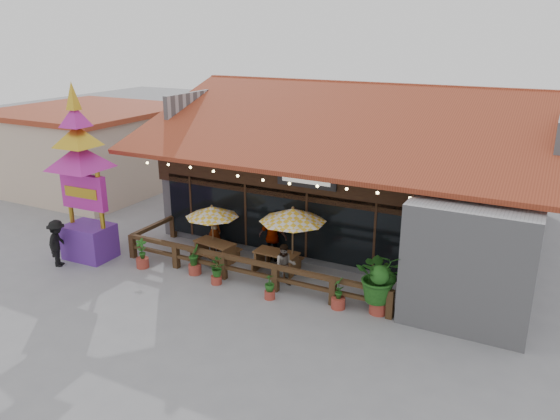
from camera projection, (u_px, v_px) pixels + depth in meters
The scene contains 19 objects.
ground at pixel (296, 288), 17.95m from camera, with size 100.00×100.00×0.00m, color gray.
restaurant_building at pixel (371, 178), 22.71m from camera, with size 15.50×14.73×6.09m.
patio_railing at pixel (233, 261), 18.52m from camera, with size 10.00×2.60×0.92m.
neighbor_building at pixel (91, 148), 28.90m from camera, with size 8.40×8.40×4.22m.
umbrella_left at pixel (212, 212), 19.70m from camera, with size 2.52×2.52×2.09m.
umbrella_right at pixel (293, 215), 18.36m from camera, with size 2.90×2.90×2.46m.
picnic_table_left at pixel (215, 248), 19.92m from camera, with size 1.73×1.55×0.74m.
picnic_table_right at pixel (277, 258), 19.03m from camera, with size 1.54×1.33×0.74m.
thai_sign_tower at pixel (80, 162), 19.23m from camera, with size 2.63×2.63×6.91m.
tropical_plant at pixel (380, 277), 16.00m from camera, with size 1.88×1.77×2.06m.
diner_a at pixel (214, 231), 20.86m from camera, with size 0.57×0.37×1.55m, color #352111.
diner_b at pixel (285, 265), 17.90m from camera, with size 0.71×0.55×1.46m, color #352111.
diner_c at pixel (273, 237), 19.79m from camera, with size 1.09×0.45×1.86m, color #352111.
pedestrian at pixel (58, 243), 19.40m from camera, with size 1.11×0.64×1.72m, color black.
planter_a at pixel (142, 256), 19.37m from camera, with size 0.46×0.44×1.09m.
planter_b at pixel (194, 261), 18.84m from camera, with size 0.45×0.45×1.09m.
planter_c at pixel (216, 270), 18.09m from camera, with size 0.64×0.60×0.87m.
planter_d at pixel (270, 287), 17.11m from camera, with size 0.44×0.44×0.83m.
planter_e at pixel (339, 295), 16.52m from camera, with size 0.43×0.43×1.05m.
Camera 1 is at (7.02, -14.65, 8.08)m, focal length 35.00 mm.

